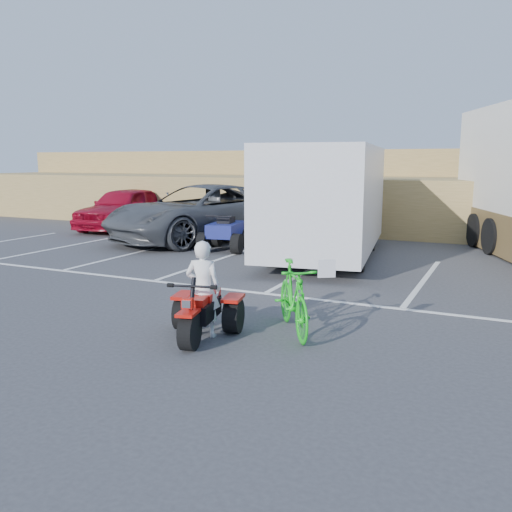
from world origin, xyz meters
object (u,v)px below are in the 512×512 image
at_px(red_trike_atv, 201,339).
at_px(rider, 203,289).
at_px(red_car, 124,208).
at_px(quad_atv_blue, 226,250).
at_px(cargo_trailer, 326,199).
at_px(grey_pickup, 202,213).
at_px(green_dirt_bike, 293,298).
at_px(quad_atv_green, 331,256).

distance_m(red_trike_atv, rider, 0.75).
distance_m(red_car, quad_atv_blue, 6.73).
height_order(red_car, cargo_trailer, cargo_trailer).
relative_size(rider, grey_pickup, 0.22).
bearing_deg(cargo_trailer, grey_pickup, 154.17).
height_order(grey_pickup, red_car, grey_pickup).
bearing_deg(cargo_trailer, rider, -95.28).
bearing_deg(red_trike_atv, grey_pickup, 107.97).
bearing_deg(green_dirt_bike, cargo_trailer, 70.14).
xyz_separation_m(rider, cargo_trailer, (-0.44, 7.21, 0.89)).
height_order(green_dirt_bike, cargo_trailer, cargo_trailer).
bearing_deg(grey_pickup, green_dirt_bike, -30.63).
xyz_separation_m(red_trike_atv, cargo_trailer, (-0.47, 7.36, 1.63)).
bearing_deg(cargo_trailer, red_car, 153.92).
xyz_separation_m(red_car, quad_atv_blue, (6.04, -2.85, -0.81)).
relative_size(rider, cargo_trailer, 0.22).
height_order(quad_atv_blue, quad_atv_green, quad_atv_blue).
distance_m(green_dirt_bike, grey_pickup, 10.22).
distance_m(rider, red_car, 13.87).
bearing_deg(quad_atv_blue, red_car, 145.00).
relative_size(grey_pickup, red_car, 1.39).
height_order(red_trike_atv, quad_atv_blue, quad_atv_blue).
relative_size(rider, green_dirt_bike, 0.79).
bearing_deg(quad_atv_blue, quad_atv_green, -3.87).
height_order(red_car, quad_atv_green, red_car).
bearing_deg(green_dirt_bike, rider, 178.18).
xyz_separation_m(cargo_trailer, quad_atv_blue, (-3.07, -0.00, -1.63)).
distance_m(green_dirt_bike, quad_atv_green, 7.00).
xyz_separation_m(green_dirt_bike, quad_atv_blue, (-4.68, 6.48, -0.55)).
bearing_deg(grey_pickup, cargo_trailer, 3.48).
relative_size(red_trike_atv, red_car, 0.30).
bearing_deg(quad_atv_blue, grey_pickup, 129.67).
xyz_separation_m(rider, red_car, (-9.55, 10.06, 0.08)).
height_order(grey_pickup, quad_atv_blue, grey_pickup).
relative_size(rider, red_car, 0.31).
height_order(green_dirt_bike, quad_atv_green, green_dirt_bike).
bearing_deg(cargo_trailer, quad_atv_blue, 171.27).
xyz_separation_m(red_trike_atv, quad_atv_blue, (-3.54, 7.36, 0.00)).
bearing_deg(quad_atv_green, red_trike_atv, -85.95).
xyz_separation_m(red_car, cargo_trailer, (9.11, -2.85, 0.81)).
distance_m(rider, cargo_trailer, 7.28).
bearing_deg(red_trike_atv, red_car, 120.37).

